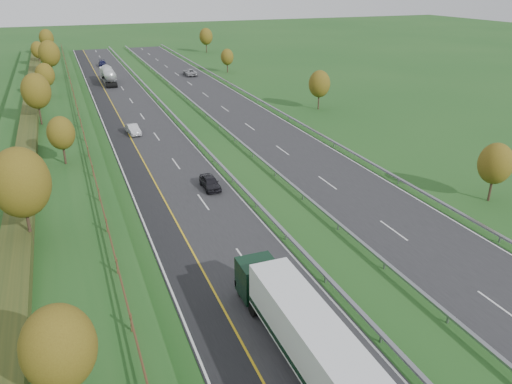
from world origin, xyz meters
TOP-DOWN VIEW (x-y plane):
  - ground at (8.00, 55.00)m, footprint 400.00×400.00m
  - near_carriageway at (0.00, 60.00)m, footprint 10.50×200.00m
  - far_carriageway at (16.50, 60.00)m, footprint 10.50×200.00m
  - hard_shoulder at (-3.75, 60.00)m, footprint 3.00×200.00m
  - lane_markings at (6.40, 59.88)m, footprint 26.75×200.00m
  - embankment_left at (-13.00, 60.00)m, footprint 12.00×200.00m
  - hedge_left at (-15.00, 60.00)m, footprint 2.20×180.00m
  - fence_left at (-8.50, 59.59)m, footprint 0.12×189.06m
  - median_barrier_near at (5.70, 60.00)m, footprint 0.32×200.00m
  - median_barrier_far at (10.80, 60.00)m, footprint 0.32×200.00m
  - outer_barrier_far at (22.30, 60.00)m, footprint 0.32×200.00m
  - trees_left at (-12.64, 56.63)m, footprint 6.64×164.30m
  - trees_far at (29.80, 89.21)m, footprint 8.45×118.60m
  - box_lorry at (0.31, 10.68)m, footprint 2.58×16.28m
  - road_tanker at (-0.66, 101.28)m, footprint 2.40×11.22m
  - car_dark_near at (2.91, 38.13)m, footprint 1.67×4.06m
  - car_silver_mid at (-1.60, 61.49)m, footprint 1.86×4.25m
  - car_small_far at (0.35, 125.16)m, footprint 2.13×4.68m
  - car_oncoming at (17.66, 104.14)m, footprint 2.58×5.38m

SIDE VIEW (x-z plane):
  - ground at x=8.00m, z-range 0.00..0.00m
  - near_carriageway at x=0.00m, z-range 0.00..0.04m
  - far_carriageway at x=16.50m, z-range 0.00..0.04m
  - hard_shoulder at x=-3.75m, z-range 0.00..0.04m
  - lane_markings at x=6.40m, z-range 0.04..0.05m
  - median_barrier_near at x=5.70m, z-range 0.26..0.97m
  - median_barrier_far at x=10.80m, z-range 0.26..0.97m
  - outer_barrier_far at x=22.30m, z-range 0.26..0.97m
  - car_small_far at x=0.35m, z-range 0.04..1.37m
  - car_silver_mid at x=-1.60m, z-range 0.04..1.40m
  - car_dark_near at x=2.91m, z-range 0.04..1.42m
  - car_oncoming at x=17.66m, z-range 0.04..1.52m
  - embankment_left at x=-13.00m, z-range 0.00..2.00m
  - road_tanker at x=-0.66m, z-range 0.13..3.59m
  - box_lorry at x=0.31m, z-range 0.30..4.36m
  - hedge_left at x=-15.00m, z-range 2.00..3.10m
  - fence_left at x=-8.50m, z-range 2.13..3.33m
  - trees_far at x=29.80m, z-range 0.69..7.81m
  - trees_left at x=-12.64m, z-range 2.53..10.20m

